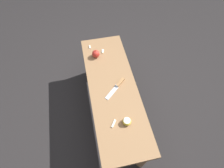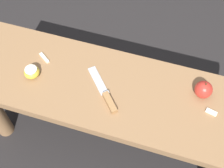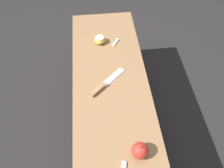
% 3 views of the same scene
% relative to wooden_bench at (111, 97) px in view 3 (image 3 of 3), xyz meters
% --- Properties ---
extents(ground_plane, '(8.00, 8.00, 0.00)m').
position_rel_wooden_bench_xyz_m(ground_plane, '(0.00, 0.00, -0.36)').
color(ground_plane, black).
extents(wooden_bench, '(1.18, 0.39, 0.47)m').
position_rel_wooden_bench_xyz_m(wooden_bench, '(0.00, 0.00, 0.00)').
color(wooden_bench, olive).
rests_on(wooden_bench, ground_plane).
extents(knife, '(0.18, 0.19, 0.02)m').
position_rel_wooden_bench_xyz_m(knife, '(-0.00, 0.04, 0.11)').
color(knife, '#B7BABF').
rests_on(knife, wooden_bench).
extents(apple_whole, '(0.07, 0.07, 0.08)m').
position_rel_wooden_bench_xyz_m(apple_whole, '(-0.36, -0.08, 0.14)').
color(apple_whole, red).
rests_on(apple_whole, wooden_bench).
extents(apple_cut, '(0.06, 0.06, 0.04)m').
position_rel_wooden_bench_xyz_m(apple_cut, '(0.32, 0.03, 0.13)').
color(apple_cut, gold).
rests_on(apple_cut, wooden_bench).
extents(apple_slice_near_knife, '(0.05, 0.03, 0.01)m').
position_rel_wooden_bench_xyz_m(apple_slice_near_knife, '(-0.41, -0.01, 0.11)').
color(apple_slice_near_knife, white).
rests_on(apple_slice_near_knife, wooden_bench).
extents(apple_slice_near_bowl, '(0.06, 0.05, 0.01)m').
position_rel_wooden_bench_xyz_m(apple_slice_near_bowl, '(0.30, -0.06, 0.11)').
color(apple_slice_near_bowl, white).
rests_on(apple_slice_near_bowl, wooden_bench).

